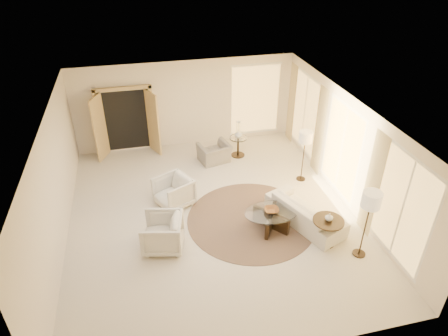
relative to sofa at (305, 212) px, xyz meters
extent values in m
cube|color=beige|center=(-2.15, 0.80, -0.31)|extent=(7.00, 8.00, 0.02)
cube|color=white|center=(-2.15, 0.80, 2.50)|extent=(7.00, 8.00, 0.02)
cube|color=beige|center=(-2.15, 4.80, 1.10)|extent=(7.00, 0.04, 2.80)
cube|color=beige|center=(-2.15, -3.20, 1.10)|extent=(7.00, 0.04, 2.80)
cube|color=beige|center=(-5.65, 0.80, 1.10)|extent=(0.04, 8.00, 2.80)
cube|color=beige|center=(1.35, 0.80, 1.10)|extent=(0.04, 8.00, 2.80)
cube|color=tan|center=(-4.05, 4.69, 0.78)|extent=(1.80, 0.12, 2.16)
cube|color=tan|center=(-4.85, 4.42, 0.73)|extent=(0.35, 0.66, 2.00)
cube|color=tan|center=(-3.25, 4.42, 0.73)|extent=(0.35, 0.66, 2.00)
cylinder|color=#3B281F|center=(-1.24, 0.39, -0.30)|extent=(3.34, 3.34, 0.01)
imported|color=silver|center=(0.00, 0.00, 0.00)|extent=(1.54, 2.24, 0.61)
imported|color=silver|center=(-3.02, 1.48, 0.13)|extent=(1.08, 1.10, 0.86)
imported|color=silver|center=(-3.47, -0.09, 0.14)|extent=(0.99, 1.03, 0.89)
imported|color=gray|center=(-1.53, 3.41, 0.09)|extent=(1.02, 0.78, 0.79)
cube|color=black|center=(-0.88, 0.00, -0.09)|extent=(0.70, 0.81, 0.44)
cube|color=black|center=(-0.88, 0.00, -0.09)|extent=(0.57, 0.89, 0.44)
cylinder|color=white|center=(-0.88, 0.00, 0.16)|extent=(1.41, 1.41, 0.02)
cylinder|color=black|center=(0.17, -0.81, -0.29)|extent=(0.44, 0.44, 0.03)
cylinder|color=black|center=(0.17, -0.81, 0.02)|extent=(0.07, 0.07, 0.63)
cylinder|color=black|center=(0.17, -0.81, 0.34)|extent=(0.70, 0.70, 0.03)
cylinder|color=#2C231A|center=(-0.73, 3.59, -0.29)|extent=(0.42, 0.42, 0.03)
cylinder|color=#2C231A|center=(-0.73, 3.59, 0.01)|extent=(0.06, 0.06, 0.61)
cylinder|color=white|center=(-0.73, 3.59, 0.32)|extent=(0.55, 0.55, 0.03)
cylinder|color=#2C231A|center=(0.68, 1.84, -0.29)|extent=(0.26, 0.26, 0.03)
cylinder|color=#2C231A|center=(0.68, 1.84, 0.34)|extent=(0.03, 0.03, 1.29)
cylinder|color=beige|center=(0.68, 1.84, 1.06)|extent=(0.37, 0.37, 0.31)
cylinder|color=#2C231A|center=(0.75, -1.33, -0.29)|extent=(0.28, 0.28, 0.03)
cylinder|color=#2C231A|center=(0.75, -1.33, 0.40)|extent=(0.03, 0.03, 1.42)
cylinder|color=beige|center=(0.75, -1.33, 1.19)|extent=(0.41, 0.41, 0.34)
imported|color=brown|center=(-0.88, 0.00, 0.22)|extent=(0.39, 0.39, 0.08)
imported|color=silver|center=(0.17, -0.81, 0.45)|extent=(0.23, 0.23, 0.19)
imported|color=silver|center=(-0.73, 3.59, 0.45)|extent=(0.26, 0.26, 0.24)
camera|label=1|loc=(-3.70, -7.05, 6.00)|focal=32.00mm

